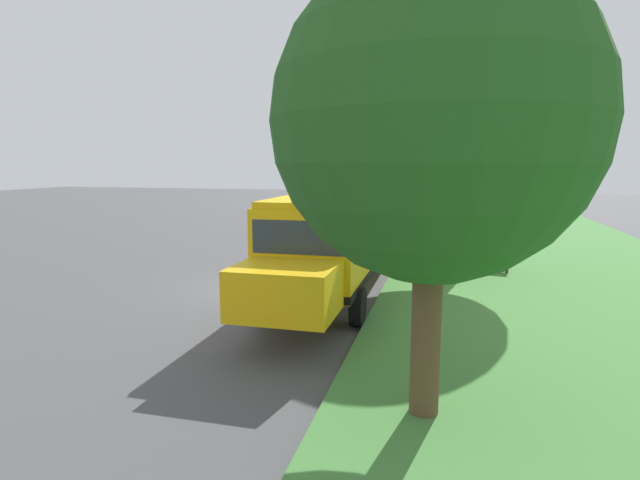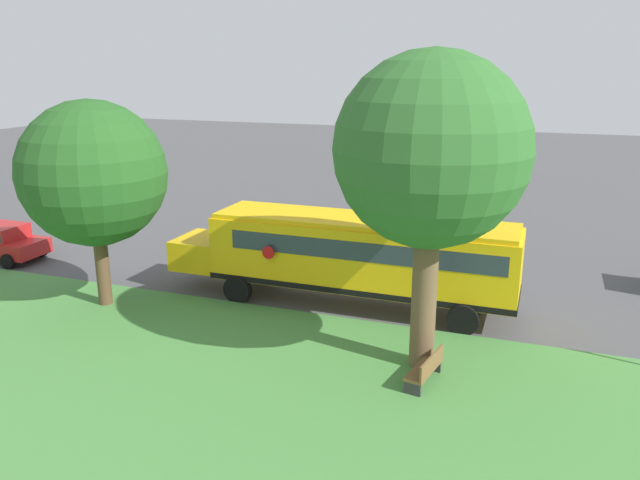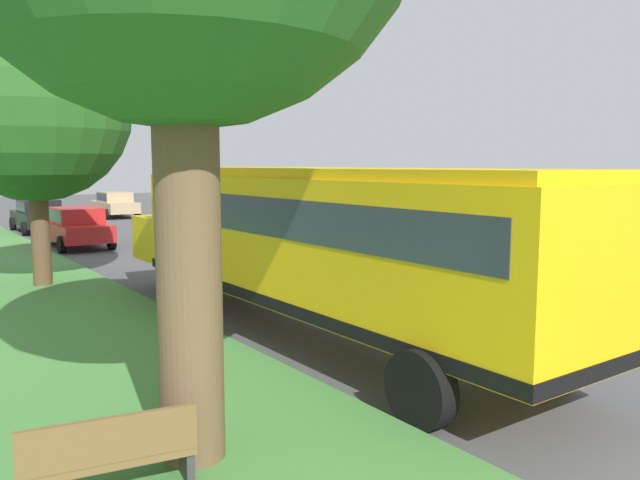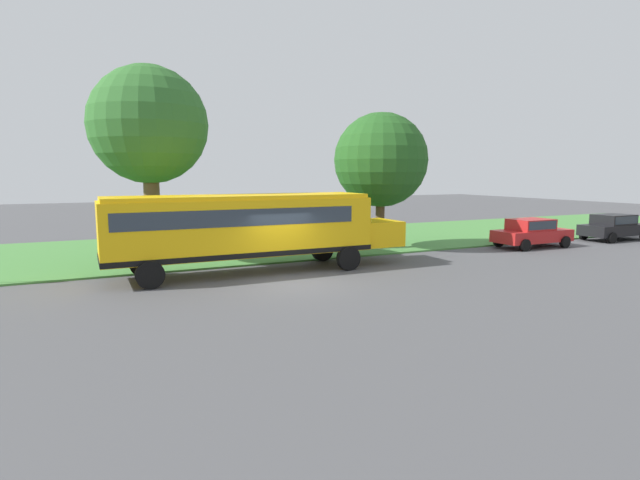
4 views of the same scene
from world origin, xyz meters
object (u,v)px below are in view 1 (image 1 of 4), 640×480
object	(u,v)px
oak_tree_beside_bus	(467,106)
school_bus	(342,229)
park_bench	(487,260)
stop_sign	(420,209)
pickup_truck	(302,213)
oak_tree_roadside_mid	(436,120)

from	to	relation	value
oak_tree_beside_bus	school_bus	bearing A→B (deg)	39.85
park_bench	stop_sign	bearing A→B (deg)	-66.52
pickup_truck	park_bench	bearing A→B (deg)	135.68
oak_tree_roadside_mid	park_bench	size ratio (longest dim) A/B	4.29
pickup_truck	oak_tree_roadside_mid	distance (m)	23.52
oak_tree_beside_bus	stop_sign	size ratio (longest dim) A/B	3.15
school_bus	stop_sign	bearing A→B (deg)	-101.24
school_bus	stop_sign	size ratio (longest dim) A/B	4.53
pickup_truck	oak_tree_beside_bus	world-z (taller)	oak_tree_beside_bus
oak_tree_roadside_mid	stop_sign	world-z (taller)	oak_tree_roadside_mid
oak_tree_beside_bus	park_bench	size ratio (longest dim) A/B	5.19
school_bus	oak_tree_beside_bus	distance (m)	6.58
stop_sign	park_bench	size ratio (longest dim) A/B	1.65
school_bus	park_bench	world-z (taller)	school_bus
oak_tree_roadside_mid	park_bench	world-z (taller)	oak_tree_roadside_mid
stop_sign	pickup_truck	bearing A→B (deg)	-24.53
oak_tree_beside_bus	oak_tree_roadside_mid	world-z (taller)	oak_tree_beside_bus
park_bench	oak_tree_roadside_mid	bearing A→B (deg)	81.50
stop_sign	park_bench	distance (m)	7.30
school_bus	oak_tree_beside_bus	world-z (taller)	oak_tree_beside_bus
pickup_truck	oak_tree_beside_bus	distance (m)	14.60
school_bus	pickup_truck	xyz separation A→B (m)	(5.30, -13.41, -0.85)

